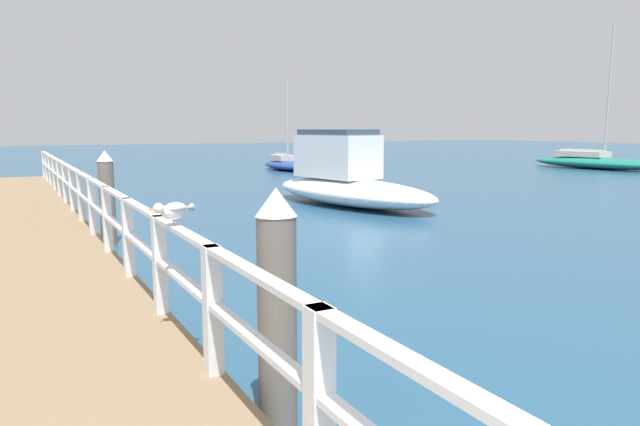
# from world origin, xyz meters

# --- Properties ---
(pier_deck) EXTENTS (2.33, 23.82, 0.38)m
(pier_deck) POSITION_xyz_m (0.00, 11.91, 0.19)
(pier_deck) COLOR #846B4C
(pier_deck) RESTS_ON ground_plane
(pier_railing) EXTENTS (0.12, 22.34, 0.96)m
(pier_railing) POSITION_xyz_m (1.09, 11.91, 0.97)
(pier_railing) COLOR white
(pier_railing) RESTS_ON pier_deck
(dock_piling_near) EXTENTS (0.29, 0.29, 1.76)m
(dock_piling_near) POSITION_xyz_m (1.47, 3.69, 0.89)
(dock_piling_near) COLOR #6B6056
(dock_piling_near) RESTS_ON ground_plane
(dock_piling_far) EXTENTS (0.29, 0.29, 1.76)m
(dock_piling_far) POSITION_xyz_m (1.47, 11.23, 0.89)
(dock_piling_far) COLOR #6B6056
(dock_piling_far) RESTS_ON ground_plane
(seagull_foreground) EXTENTS (0.44, 0.27, 0.21)m
(seagull_foreground) POSITION_xyz_m (1.08, 4.93, 1.47)
(seagull_foreground) COLOR white
(seagull_foreground) RESTS_ON pier_railing
(boat_0) EXTENTS (3.14, 6.30, 2.12)m
(boat_0) POSITION_xyz_m (8.30, 13.81, 0.71)
(boat_0) COLOR white
(boat_0) RESTS_ON ground_plane
(boat_2) EXTENTS (2.94, 7.54, 7.44)m
(boat_2) POSITION_xyz_m (27.72, 19.67, 0.37)
(boat_2) COLOR #197266
(boat_2) RESTS_ON ground_plane
(boat_3) EXTENTS (1.48, 4.24, 4.57)m
(boat_3) POSITION_xyz_m (12.64, 26.86, 0.31)
(boat_3) COLOR navy
(boat_3) RESTS_ON ground_plane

